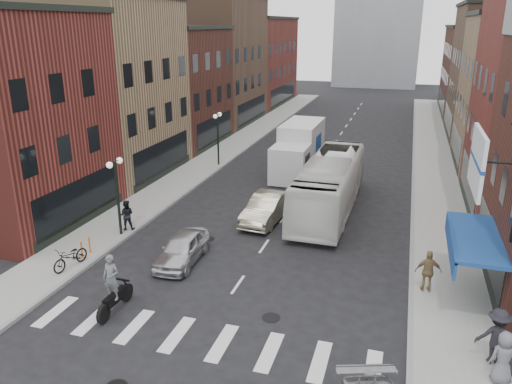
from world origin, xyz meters
TOP-DOWN VIEW (x-y plane):
  - ground at (0.00, 0.00)m, footprint 160.00×160.00m
  - sidewalk_left at (-8.50, 22.00)m, footprint 3.00×74.00m
  - sidewalk_right at (8.50, 22.00)m, footprint 3.00×74.00m
  - curb_left at (-7.00, 22.00)m, footprint 0.20×74.00m
  - curb_right at (7.00, 22.00)m, footprint 0.20×74.00m
  - crosswalk_stripes at (0.00, -3.00)m, footprint 12.00×2.20m
  - bldg_left_mid_a at (-14.99, 14.00)m, footprint 10.30×10.20m
  - bldg_left_mid_b at (-14.99, 24.00)m, footprint 10.30×10.20m
  - bldg_left_far_a at (-14.99, 35.00)m, footprint 10.30×12.20m
  - bldg_left_far_b at (-14.99, 49.00)m, footprint 10.30×16.20m
  - bldg_right_far_a at (14.99, 35.00)m, footprint 10.30×12.20m
  - bldg_right_far_b at (14.99, 49.00)m, footprint 10.30×16.20m
  - awning_blue at (8.93, 2.50)m, footprint 1.80×5.00m
  - billboard_sign at (8.59, 0.50)m, footprint 1.52×3.00m
  - streetlamp_near at (-7.40, 4.00)m, footprint 0.32×1.22m
  - streetlamp_far at (-7.40, 18.00)m, footprint 0.32×1.22m
  - bike_rack at (-7.60, 1.30)m, footprint 0.08×0.68m
  - box_truck at (-1.18, 18.11)m, footprint 2.59×8.20m
  - motorcycle_rider at (-3.80, -2.35)m, footprint 0.65×2.34m
  - transit_bus at (2.25, 10.97)m, footprint 2.81×11.50m
  - sedan_left_near at (-3.13, 2.26)m, footprint 1.76×4.02m
  - sedan_left_far at (-0.80, 8.24)m, footprint 2.01×4.74m
  - parked_bicycle at (-7.50, 0.06)m, footprint 0.98×2.01m
  - ped_left_solo at (-7.40, 4.63)m, footprint 0.90×0.72m
  - ped_right_a at (9.53, -1.61)m, footprint 1.26×0.65m
  - ped_right_b at (7.57, 2.51)m, footprint 1.09×0.65m
  - ped_right_c at (9.60, -2.52)m, footprint 0.97×0.79m

SIDE VIEW (x-z plane):
  - ground at x=0.00m, z-range 0.00..0.00m
  - curb_left at x=-7.00m, z-range -0.08..0.08m
  - curb_right at x=7.00m, z-range -0.08..0.08m
  - crosswalk_stripes at x=0.00m, z-range -0.01..0.01m
  - sidewalk_left at x=-8.50m, z-range 0.00..0.15m
  - sidewalk_right at x=8.50m, z-range 0.00..0.15m
  - bike_rack at x=-7.60m, z-range 0.15..0.95m
  - parked_bicycle at x=-7.50m, z-range 0.15..1.16m
  - sedan_left_near at x=-3.13m, z-range 0.00..1.35m
  - sedan_left_far at x=-0.80m, z-range 0.00..1.52m
  - ped_left_solo at x=-7.40m, z-range 0.15..1.77m
  - ped_right_c at x=9.60m, z-range 0.15..1.85m
  - ped_right_b at x=7.57m, z-range 0.15..1.92m
  - ped_right_a at x=9.53m, z-range 0.15..2.07m
  - motorcycle_rider at x=-3.80m, z-range -0.08..2.31m
  - transit_bus at x=2.25m, z-range 0.00..3.19m
  - box_truck at x=-1.18m, z-range -0.02..3.54m
  - awning_blue at x=8.93m, z-range 2.24..3.02m
  - streetlamp_near at x=-7.40m, z-range 0.86..4.97m
  - streetlamp_far at x=-7.40m, z-range 0.86..4.97m
  - bldg_right_far_b at x=14.99m, z-range 0.00..10.30m
  - bldg_left_mid_b at x=-14.99m, z-range 0.00..10.30m
  - bldg_left_far_b at x=-14.99m, z-range 0.00..11.30m
  - billboard_sign at x=8.59m, z-range 4.28..7.98m
  - bldg_right_far_a at x=14.99m, z-range 0.00..12.30m
  - bldg_left_mid_a at x=-14.99m, z-range 0.00..12.30m
  - bldg_left_far_a at x=-14.99m, z-range 0.00..13.30m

